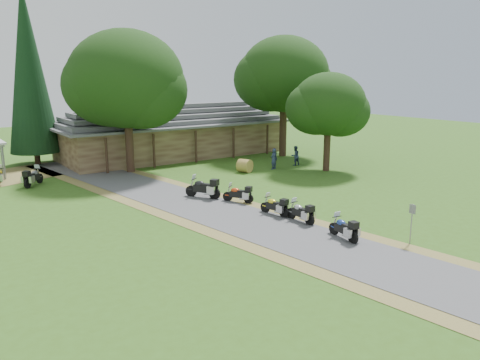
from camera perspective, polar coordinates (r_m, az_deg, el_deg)
ground at (r=22.54m, az=6.68°, el=-6.95°), size 120.00×120.00×0.00m
driveway at (r=25.20m, az=-0.30°, el=-4.72°), size 51.95×51.95×0.00m
lodge at (r=44.85m, az=-8.33°, el=6.08°), size 21.40×9.40×4.90m
motorcycle_row_a at (r=22.50m, az=12.50°, el=-5.62°), size 0.79×1.80×1.19m
motorcycle_row_b at (r=24.65m, az=7.38°, el=-3.78°), size 0.61×1.75×1.19m
motorcycle_row_c at (r=25.70m, az=4.23°, el=-3.04°), size 0.85×1.79×1.17m
motorcycle_row_d at (r=28.16m, az=-0.25°, el=-1.59°), size 1.42×1.74×1.17m
motorcycle_row_e at (r=29.22m, az=-4.57°, el=-0.84°), size 1.68×2.14×1.43m
motorcycle_carport_b at (r=35.43m, az=-23.90°, el=0.44°), size 1.81×1.90×1.35m
person_a at (r=38.06m, az=4.11°, el=2.79°), size 0.68×0.58×2.00m
person_b at (r=39.94m, az=6.75°, el=3.17°), size 0.56×0.41×1.94m
person_c at (r=38.54m, az=4.25°, el=2.88°), size 0.67×0.68×1.96m
hay_bale at (r=36.86m, az=0.59°, el=1.75°), size 1.32×1.27×1.05m
sign_post at (r=22.63m, az=20.15°, el=-5.08°), size 0.34×0.06×1.89m
oak_lodge_left at (r=37.36m, az=-13.61°, el=9.73°), size 8.76×8.76×11.64m
oak_lodge_right at (r=44.11m, az=5.36°, el=10.83°), size 8.16×8.16×12.25m
oak_driveway at (r=37.65m, az=10.70°, el=7.54°), size 5.78×5.78×8.57m
cedar_near at (r=43.22m, az=-24.30°, el=11.58°), size 4.12×4.12×15.00m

